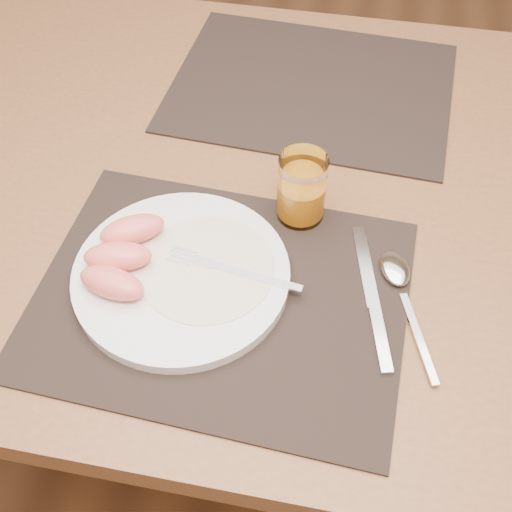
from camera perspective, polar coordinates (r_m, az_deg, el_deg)
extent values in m
plane|color=brown|center=(1.55, 0.90, -13.36)|extent=(5.00, 5.00, 0.00)
cube|color=brown|center=(0.94, 1.44, 6.13)|extent=(1.40, 0.90, 0.04)
cylinder|color=brown|center=(1.63, -18.60, 8.42)|extent=(0.06, 0.06, 0.71)
cube|color=black|center=(0.79, -3.12, -3.61)|extent=(0.47, 0.37, 0.00)
cube|color=black|center=(1.09, 4.96, 14.77)|extent=(0.47, 0.38, 0.00)
cylinder|color=white|center=(0.80, -6.64, -1.67)|extent=(0.27, 0.27, 0.02)
cylinder|color=white|center=(0.79, -4.43, -1.05)|extent=(0.17, 0.17, 0.00)
cube|color=silver|center=(0.78, 0.09, -1.88)|extent=(0.12, 0.03, 0.00)
cube|color=silver|center=(0.80, -4.66, -0.56)|extent=(0.03, 0.02, 0.00)
cube|color=silver|center=(0.81, -6.62, -0.01)|extent=(0.04, 0.03, 0.00)
cube|color=silver|center=(0.83, 9.71, -0.85)|extent=(0.05, 0.13, 0.00)
cube|color=silver|center=(0.76, 11.00, -7.26)|extent=(0.03, 0.09, 0.01)
cube|color=silver|center=(0.78, 14.25, -7.05)|extent=(0.05, 0.12, 0.00)
ellipsoid|color=silver|center=(0.82, 12.24, -1.08)|extent=(0.05, 0.07, 0.01)
cylinder|color=white|center=(0.84, 4.09, 6.04)|extent=(0.06, 0.06, 0.10)
cylinder|color=orange|center=(0.86, 4.02, 5.11)|extent=(0.05, 0.05, 0.05)
ellipsoid|color=#F67064|center=(0.78, -12.69, -2.35)|extent=(0.09, 0.05, 0.03)
ellipsoid|color=#F67064|center=(0.80, -12.20, -0.03)|extent=(0.09, 0.06, 0.03)
ellipsoid|color=#F67064|center=(0.83, -10.94, 2.31)|extent=(0.09, 0.08, 0.03)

